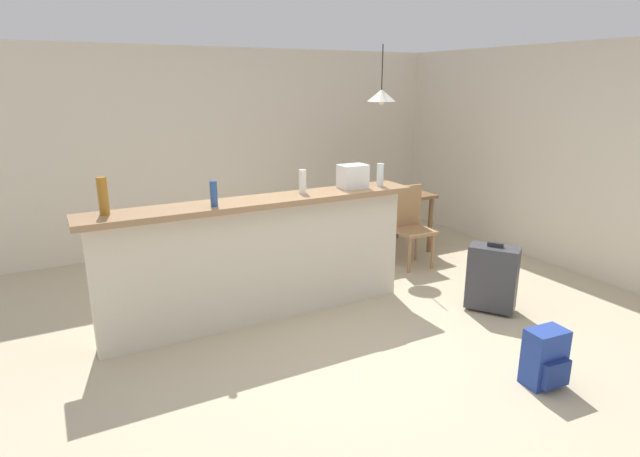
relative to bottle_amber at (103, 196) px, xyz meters
The scene contains 15 objects.
ground_plane 2.29m from the bottle_amber, 19.78° to the right, with size 13.00×13.00×0.05m, color #BCAD8E.
wall_back 3.00m from the bottle_amber, 53.37° to the left, with size 6.60×0.10×2.50m, color beige.
wall_right 4.85m from the bottle_amber, ahead, with size 0.10×6.00×2.50m, color beige.
partition_half_wall 1.42m from the bottle_amber, ahead, with size 2.80×0.20×1.07m, color beige.
bar_countertop 1.23m from the bottle_amber, ahead, with size 2.96×0.40×0.05m, color #93704C.
bottle_amber is the anchor object (origin of this frame).
bottle_blue 0.82m from the bottle_amber, ahead, with size 0.06×0.06×0.21m, color #284C89.
bottle_white 1.66m from the bottle_amber, ahead, with size 0.07×0.07×0.21m, color silver.
bottle_clear 2.47m from the bottle_amber, ahead, with size 0.07×0.07×0.22m, color silver.
grocery_bag 2.19m from the bottle_amber, ahead, with size 0.26×0.18×0.22m, color silver.
dining_table 3.54m from the bottle_amber, 17.78° to the left, with size 1.10×0.80×0.74m.
dining_chair_near_partition 3.41m from the bottle_amber, ahead, with size 0.42×0.42×0.93m.
pendant_lamp 3.49m from the bottle_amber, 18.19° to the left, with size 0.34×0.34×0.69m.
backpack_blue 3.43m from the bottle_amber, 37.80° to the right, with size 0.29×0.27×0.42m.
suitcase_upright_charcoal 3.44m from the bottle_amber, 16.08° to the right, with size 0.45×0.50×0.67m.
Camera 1 is at (-2.15, -3.46, 2.08)m, focal length 28.93 mm.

